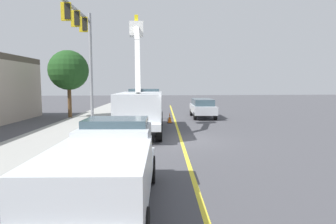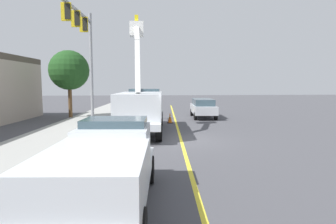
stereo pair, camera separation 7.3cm
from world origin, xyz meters
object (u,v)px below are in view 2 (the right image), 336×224
service_pickup_truck (105,165)px  passing_minivan (203,107)px  utility_bucket_truck (142,106)px  traffic_cone_mid_front (170,118)px  traffic_signal_mast (84,42)px

service_pickup_truck → passing_minivan: (18.39, -6.25, -0.15)m
utility_bucket_truck → service_pickup_truck: size_ratio=1.46×
traffic_cone_mid_front → traffic_signal_mast: bearing=107.4°
service_pickup_truck → passing_minivan: service_pickup_truck is taller
utility_bucket_truck → service_pickup_truck: bearing=175.9°
service_pickup_truck → passing_minivan: 19.42m
passing_minivan → traffic_cone_mid_front: (-3.26, 3.28, -0.56)m
service_pickup_truck → traffic_cone_mid_front: 15.43m
utility_bucket_truck → traffic_cone_mid_front: (3.92, -2.15, -1.21)m
traffic_cone_mid_front → traffic_signal_mast: 8.34m
passing_minivan → traffic_signal_mast: size_ratio=0.60×
traffic_cone_mid_front → traffic_signal_mast: size_ratio=0.10×
service_pickup_truck → traffic_cone_mid_front: bearing=-11.1°
service_pickup_truck → traffic_signal_mast: 14.39m
utility_bucket_truck → traffic_signal_mast: 6.09m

